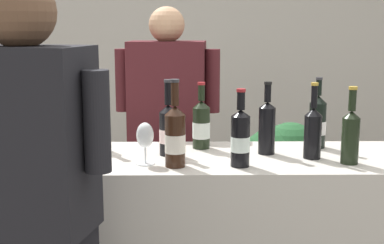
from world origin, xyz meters
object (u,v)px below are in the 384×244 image
(wine_bottle_1, at_px, (240,137))
(wine_bottle_7, at_px, (95,121))
(wine_glass, at_px, (145,137))
(wine_bottle_2, at_px, (351,134))
(wine_bottle_3, at_px, (313,131))
(wine_bottle_10, at_px, (24,137))
(wine_bottle_4, at_px, (267,126))
(potted_shrub, at_px, (281,166))
(wine_bottle_8, at_px, (175,136))
(person_server, at_px, (168,161))
(wine_bottle_6, at_px, (168,129))
(wine_bottle_11, at_px, (317,122))
(wine_bottle_0, at_px, (201,125))

(wine_bottle_1, bearing_deg, wine_bottle_7, 153.53)
(wine_glass, bearing_deg, wine_bottle_2, 0.14)
(wine_bottle_2, height_order, wine_bottle_3, wine_bottle_3)
(wine_bottle_10, bearing_deg, wine_bottle_4, 12.05)
(wine_bottle_2, distance_m, potted_shrub, 1.40)
(wine_bottle_2, relative_size, potted_shrub, 0.35)
(wine_bottle_8, xyz_separation_m, person_server, (-0.06, 0.79, -0.31))
(wine_bottle_4, bearing_deg, wine_bottle_7, 171.98)
(potted_shrub, bearing_deg, wine_bottle_4, -103.74)
(wine_bottle_2, xyz_separation_m, wine_bottle_8, (-0.71, -0.04, 0.00))
(wine_bottle_1, height_order, person_server, person_server)
(wine_bottle_6, height_order, wine_glass, wine_bottle_6)
(wine_bottle_2, distance_m, wine_bottle_11, 0.29)
(wine_bottle_2, bearing_deg, wine_bottle_6, 168.44)
(person_server, bearing_deg, wine_bottle_4, -52.18)
(potted_shrub, bearing_deg, wine_bottle_8, -116.53)
(wine_bottle_2, distance_m, wine_bottle_10, 1.30)
(wine_bottle_2, relative_size, person_server, 0.19)
(wine_bottle_7, bearing_deg, wine_bottle_6, -20.27)
(wine_bottle_0, height_order, wine_bottle_8, wine_bottle_8)
(wine_bottle_0, height_order, wine_glass, wine_bottle_0)
(wine_bottle_11, height_order, person_server, person_server)
(wine_bottle_11, xyz_separation_m, potted_shrub, (0.03, 1.03, -0.49))
(wine_bottle_0, relative_size, wine_bottle_3, 0.94)
(wine_bottle_3, xyz_separation_m, wine_glass, (-0.70, -0.09, -0.01))
(wine_bottle_2, xyz_separation_m, person_server, (-0.76, 0.75, -0.31))
(person_server, distance_m, potted_shrub, 0.94)
(wine_bottle_3, xyz_separation_m, wine_bottle_4, (-0.18, 0.08, 0.01))
(wine_glass, distance_m, person_server, 0.81)
(wine_bottle_8, relative_size, potted_shrub, 0.38)
(wine_bottle_2, xyz_separation_m, wine_bottle_11, (-0.06, 0.28, -0.00))
(wine_bottle_4, bearing_deg, wine_bottle_6, -177.80)
(person_server, relative_size, potted_shrub, 1.79)
(wine_bottle_1, bearing_deg, wine_bottle_10, -179.59)
(wine_bottle_3, relative_size, wine_bottle_6, 0.98)
(wine_bottle_2, relative_size, wine_bottle_4, 1.00)
(wine_bottle_11, bearing_deg, person_server, 146.45)
(wine_bottle_10, bearing_deg, wine_bottle_1, 0.41)
(wine_bottle_7, xyz_separation_m, wine_bottle_11, (1.01, 0.01, -0.01))
(wine_bottle_0, height_order, wine_bottle_6, wine_bottle_6)
(wine_bottle_2, bearing_deg, wine_glass, -179.86)
(wine_bottle_4, distance_m, wine_bottle_11, 0.28)
(wine_bottle_2, distance_m, wine_bottle_3, 0.16)
(potted_shrub, bearing_deg, wine_bottle_11, -91.73)
(wine_bottle_2, distance_m, wine_bottle_7, 1.11)
(wine_bottle_1, height_order, wine_bottle_10, wine_bottle_10)
(wine_bottle_0, distance_m, wine_bottle_6, 0.19)
(wine_bottle_1, relative_size, person_server, 0.19)
(wine_bottle_0, relative_size, wine_bottle_11, 0.94)
(wine_bottle_7, xyz_separation_m, wine_bottle_10, (-0.22, -0.32, -0.01))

